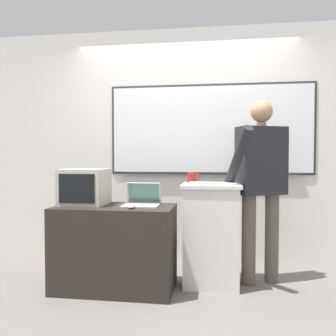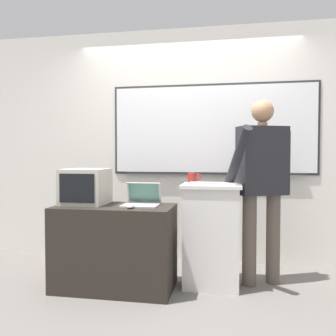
{
  "view_description": "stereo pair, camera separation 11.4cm",
  "coord_description": "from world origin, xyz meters",
  "px_view_note": "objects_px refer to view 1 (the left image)",
  "views": [
    {
      "loc": [
        0.39,
        -2.85,
        1.22
      ],
      "look_at": [
        -0.07,
        0.41,
        1.1
      ],
      "focal_mm": 38.0,
      "sensor_mm": 36.0,
      "label": 1
    },
    {
      "loc": [
        0.51,
        -2.83,
        1.22
      ],
      "look_at": [
        -0.07,
        0.41,
        1.1
      ],
      "focal_mm": 38.0,
      "sensor_mm": 36.0,
      "label": 2
    }
  ],
  "objects_px": {
    "lectern_podium": "(211,234)",
    "coffee_mug": "(192,178)",
    "crt_monitor": "(85,187)",
    "person_presenter": "(261,177)",
    "side_desk": "(115,247)",
    "wireless_keyboard": "(213,183)",
    "laptop": "(142,199)",
    "computer_mouse_by_laptop": "(131,207)"
  },
  "relations": [
    {
      "from": "side_desk",
      "to": "computer_mouse_by_laptop",
      "type": "height_order",
      "value": "computer_mouse_by_laptop"
    },
    {
      "from": "side_desk",
      "to": "laptop",
      "type": "relative_size",
      "value": 3.31
    },
    {
      "from": "side_desk",
      "to": "wireless_keyboard",
      "type": "height_order",
      "value": "wireless_keyboard"
    },
    {
      "from": "laptop",
      "to": "wireless_keyboard",
      "type": "distance_m",
      "value": 0.66
    },
    {
      "from": "lectern_podium",
      "to": "computer_mouse_by_laptop",
      "type": "height_order",
      "value": "lectern_podium"
    },
    {
      "from": "wireless_keyboard",
      "to": "computer_mouse_by_laptop",
      "type": "height_order",
      "value": "wireless_keyboard"
    },
    {
      "from": "side_desk",
      "to": "wireless_keyboard",
      "type": "bearing_deg",
      "value": 10.89
    },
    {
      "from": "lectern_podium",
      "to": "coffee_mug",
      "type": "xyz_separation_m",
      "value": [
        -0.19,
        0.15,
        0.52
      ]
    },
    {
      "from": "coffee_mug",
      "to": "person_presenter",
      "type": "bearing_deg",
      "value": -3.53
    },
    {
      "from": "lectern_podium",
      "to": "side_desk",
      "type": "xyz_separation_m",
      "value": [
        -0.86,
        -0.22,
        -0.1
      ]
    },
    {
      "from": "side_desk",
      "to": "crt_monitor",
      "type": "bearing_deg",
      "value": 168.62
    },
    {
      "from": "lectern_podium",
      "to": "coffee_mug",
      "type": "bearing_deg",
      "value": 141.95
    },
    {
      "from": "laptop",
      "to": "coffee_mug",
      "type": "relative_size",
      "value": 2.44
    },
    {
      "from": "laptop",
      "to": "crt_monitor",
      "type": "distance_m",
      "value": 0.55
    },
    {
      "from": "lectern_podium",
      "to": "crt_monitor",
      "type": "distance_m",
      "value": 1.26
    },
    {
      "from": "lectern_podium",
      "to": "laptop",
      "type": "relative_size",
      "value": 2.93
    },
    {
      "from": "wireless_keyboard",
      "to": "person_presenter",
      "type": "bearing_deg",
      "value": 20.56
    },
    {
      "from": "coffee_mug",
      "to": "crt_monitor",
      "type": "bearing_deg",
      "value": -162.06
    },
    {
      "from": "person_presenter",
      "to": "computer_mouse_by_laptop",
      "type": "xyz_separation_m",
      "value": [
        -1.13,
        -0.48,
        -0.23
      ]
    },
    {
      "from": "lectern_podium",
      "to": "coffee_mug",
      "type": "height_order",
      "value": "coffee_mug"
    },
    {
      "from": "wireless_keyboard",
      "to": "coffee_mug",
      "type": "xyz_separation_m",
      "value": [
        -0.21,
        0.21,
        0.04
      ]
    },
    {
      "from": "laptop",
      "to": "wireless_keyboard",
      "type": "bearing_deg",
      "value": 7.53
    },
    {
      "from": "side_desk",
      "to": "coffee_mug",
      "type": "height_order",
      "value": "coffee_mug"
    },
    {
      "from": "lectern_podium",
      "to": "crt_monitor",
      "type": "bearing_deg",
      "value": -172.08
    },
    {
      "from": "computer_mouse_by_laptop",
      "to": "coffee_mug",
      "type": "bearing_deg",
      "value": 47.17
    },
    {
      "from": "person_presenter",
      "to": "crt_monitor",
      "type": "relative_size",
      "value": 4.33
    },
    {
      "from": "person_presenter",
      "to": "crt_monitor",
      "type": "bearing_deg",
      "value": 166.18
    },
    {
      "from": "lectern_podium",
      "to": "wireless_keyboard",
      "type": "xyz_separation_m",
      "value": [
        0.01,
        -0.06,
        0.48
      ]
    },
    {
      "from": "lectern_podium",
      "to": "crt_monitor",
      "type": "height_order",
      "value": "crt_monitor"
    },
    {
      "from": "person_presenter",
      "to": "coffee_mug",
      "type": "relative_size",
      "value": 13.05
    },
    {
      "from": "person_presenter",
      "to": "laptop",
      "type": "relative_size",
      "value": 5.35
    },
    {
      "from": "person_presenter",
      "to": "computer_mouse_by_laptop",
      "type": "bearing_deg",
      "value": 179.42
    },
    {
      "from": "lectern_podium",
      "to": "side_desk",
      "type": "bearing_deg",
      "value": -165.47
    },
    {
      "from": "wireless_keyboard",
      "to": "lectern_podium",
      "type": "bearing_deg",
      "value": 101.65
    },
    {
      "from": "computer_mouse_by_laptop",
      "to": "side_desk",
      "type": "bearing_deg",
      "value": 143.36
    },
    {
      "from": "lectern_podium",
      "to": "person_presenter",
      "type": "relative_size",
      "value": 0.55
    },
    {
      "from": "person_presenter",
      "to": "wireless_keyboard",
      "type": "height_order",
      "value": "person_presenter"
    },
    {
      "from": "laptop",
      "to": "crt_monitor",
      "type": "bearing_deg",
      "value": -177.62
    },
    {
      "from": "lectern_podium",
      "to": "computer_mouse_by_laptop",
      "type": "bearing_deg",
      "value": -151.6
    },
    {
      "from": "lectern_podium",
      "to": "laptop",
      "type": "bearing_deg",
      "value": -167.42
    },
    {
      "from": "laptop",
      "to": "coffee_mug",
      "type": "distance_m",
      "value": 0.55
    },
    {
      "from": "person_presenter",
      "to": "coffee_mug",
      "type": "distance_m",
      "value": 0.65
    }
  ]
}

